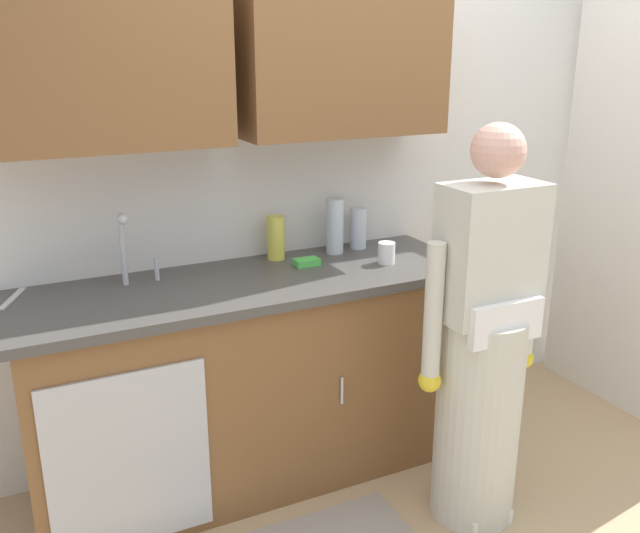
{
  "coord_description": "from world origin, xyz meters",
  "views": [
    {
      "loc": [
        -1.49,
        -1.92,
        1.88
      ],
      "look_at": [
        -0.29,
        0.55,
        1.0
      ],
      "focal_mm": 39.0,
      "sensor_mm": 36.0,
      "label": 1
    }
  ],
  "objects_px": {
    "sink": "(144,297)",
    "bottle_water_short": "(358,228)",
    "person_at_sink": "(482,361)",
    "sponge": "(307,262)",
    "bottle_water_tall": "(335,226)",
    "knife_on_counter": "(12,298)",
    "bottle_dish_liquid": "(276,238)",
    "cup_by_sink": "(386,253)"
  },
  "relations": [
    {
      "from": "bottle_water_tall",
      "to": "cup_by_sink",
      "type": "relative_size",
      "value": 2.7
    },
    {
      "from": "sink",
      "to": "bottle_water_short",
      "type": "relative_size",
      "value": 2.53
    },
    {
      "from": "bottle_water_tall",
      "to": "cup_by_sink",
      "type": "distance_m",
      "value": 0.29
    },
    {
      "from": "person_at_sink",
      "to": "bottle_dish_liquid",
      "type": "xyz_separation_m",
      "value": [
        -0.51,
        0.87,
        0.35
      ]
    },
    {
      "from": "person_at_sink",
      "to": "cup_by_sink",
      "type": "height_order",
      "value": "person_at_sink"
    },
    {
      "from": "bottle_water_tall",
      "to": "bottle_dish_liquid",
      "type": "bearing_deg",
      "value": 173.25
    },
    {
      "from": "bottle_water_tall",
      "to": "bottle_water_short",
      "type": "xyz_separation_m",
      "value": [
        0.14,
        0.03,
        -0.03
      ]
    },
    {
      "from": "bottle_water_short",
      "to": "sink",
      "type": "bearing_deg",
      "value": -169.67
    },
    {
      "from": "sink",
      "to": "knife_on_counter",
      "type": "xyz_separation_m",
      "value": [
        -0.47,
        0.16,
        0.02
      ]
    },
    {
      "from": "person_at_sink",
      "to": "bottle_dish_liquid",
      "type": "relative_size",
      "value": 8.1
    },
    {
      "from": "bottle_water_tall",
      "to": "sponge",
      "type": "bearing_deg",
      "value": -149.87
    },
    {
      "from": "sponge",
      "to": "sink",
      "type": "bearing_deg",
      "value": -175.8
    },
    {
      "from": "bottle_water_short",
      "to": "knife_on_counter",
      "type": "xyz_separation_m",
      "value": [
        -1.55,
        -0.03,
        -0.1
      ]
    },
    {
      "from": "bottle_water_short",
      "to": "sponge",
      "type": "relative_size",
      "value": 1.8
    },
    {
      "from": "bottle_water_tall",
      "to": "bottle_water_short",
      "type": "bearing_deg",
      "value": 10.39
    },
    {
      "from": "sink",
      "to": "person_at_sink",
      "type": "relative_size",
      "value": 0.31
    },
    {
      "from": "knife_on_counter",
      "to": "bottle_water_short",
      "type": "bearing_deg",
      "value": 114.26
    },
    {
      "from": "cup_by_sink",
      "to": "sponge",
      "type": "height_order",
      "value": "cup_by_sink"
    },
    {
      "from": "sponge",
      "to": "cup_by_sink",
      "type": "bearing_deg",
      "value": -21.18
    },
    {
      "from": "person_at_sink",
      "to": "bottle_water_short",
      "type": "xyz_separation_m",
      "value": [
        -0.08,
        0.87,
        0.35
      ]
    },
    {
      "from": "sink",
      "to": "sponge",
      "type": "height_order",
      "value": "sink"
    },
    {
      "from": "sink",
      "to": "bottle_water_tall",
      "type": "height_order",
      "value": "sink"
    },
    {
      "from": "person_at_sink",
      "to": "bottle_water_short",
      "type": "height_order",
      "value": "person_at_sink"
    },
    {
      "from": "bottle_dish_liquid",
      "to": "knife_on_counter",
      "type": "height_order",
      "value": "bottle_dish_liquid"
    },
    {
      "from": "cup_by_sink",
      "to": "knife_on_counter",
      "type": "height_order",
      "value": "cup_by_sink"
    },
    {
      "from": "sink",
      "to": "bottle_dish_liquid",
      "type": "xyz_separation_m",
      "value": [
        0.65,
        0.2,
        0.11
      ]
    },
    {
      "from": "bottle_water_short",
      "to": "sponge",
      "type": "bearing_deg",
      "value": -157.33
    },
    {
      "from": "sink",
      "to": "bottle_water_short",
      "type": "height_order",
      "value": "sink"
    },
    {
      "from": "person_at_sink",
      "to": "knife_on_counter",
      "type": "height_order",
      "value": "person_at_sink"
    },
    {
      "from": "person_at_sink",
      "to": "sponge",
      "type": "bearing_deg",
      "value": 120.25
    },
    {
      "from": "sink",
      "to": "sponge",
      "type": "bearing_deg",
      "value": 4.2
    },
    {
      "from": "bottle_dish_liquid",
      "to": "bottle_water_short",
      "type": "bearing_deg",
      "value": -1.1
    },
    {
      "from": "knife_on_counter",
      "to": "sponge",
      "type": "height_order",
      "value": "sponge"
    },
    {
      "from": "cup_by_sink",
      "to": "knife_on_counter",
      "type": "distance_m",
      "value": 1.56
    },
    {
      "from": "sink",
      "to": "cup_by_sink",
      "type": "xyz_separation_m",
      "value": [
        1.07,
        -0.08,
        0.06
      ]
    },
    {
      "from": "bottle_dish_liquid",
      "to": "cup_by_sink",
      "type": "relative_size",
      "value": 2.08
    },
    {
      "from": "bottle_water_short",
      "to": "sponge",
      "type": "xyz_separation_m",
      "value": [
        -0.34,
        -0.14,
        -0.08
      ]
    },
    {
      "from": "person_at_sink",
      "to": "bottle_dish_liquid",
      "type": "height_order",
      "value": "person_at_sink"
    },
    {
      "from": "sponge",
      "to": "bottle_water_tall",
      "type": "bearing_deg",
      "value": 30.13
    },
    {
      "from": "knife_on_counter",
      "to": "sponge",
      "type": "bearing_deg",
      "value": 107.86
    },
    {
      "from": "bottle_dish_liquid",
      "to": "sink",
      "type": "bearing_deg",
      "value": -162.6
    },
    {
      "from": "sink",
      "to": "bottle_water_tall",
      "type": "xyz_separation_m",
      "value": [
        0.94,
        0.17,
        0.14
      ]
    }
  ]
}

